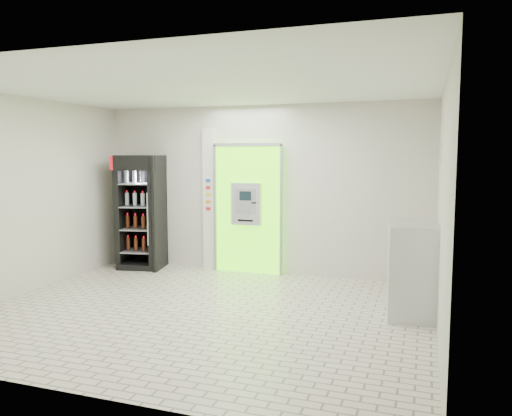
% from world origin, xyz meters
% --- Properties ---
extents(ground, '(6.00, 6.00, 0.00)m').
position_xyz_m(ground, '(0.00, 0.00, 0.00)').
color(ground, beige).
rests_on(ground, ground).
extents(room_shell, '(6.00, 6.00, 6.00)m').
position_xyz_m(room_shell, '(0.00, 0.00, 1.84)').
color(room_shell, beige).
rests_on(room_shell, ground).
extents(atm_assembly, '(1.30, 0.24, 2.33)m').
position_xyz_m(atm_assembly, '(-0.20, 2.41, 1.17)').
color(atm_assembly, '#59E90B').
rests_on(atm_assembly, ground).
extents(pillar, '(0.22, 0.11, 2.60)m').
position_xyz_m(pillar, '(-0.98, 2.45, 1.30)').
color(pillar, silver).
rests_on(pillar, ground).
extents(beverage_cooler, '(0.91, 0.87, 2.11)m').
position_xyz_m(beverage_cooler, '(-2.22, 2.15, 1.01)').
color(beverage_cooler, black).
rests_on(beverage_cooler, ground).
extents(steel_cabinet, '(0.70, 0.97, 1.23)m').
position_xyz_m(steel_cabinet, '(2.68, 0.77, 0.61)').
color(steel_cabinet, '#B7B9BF').
rests_on(steel_cabinet, ground).
extents(exit_sign, '(0.02, 0.22, 0.26)m').
position_xyz_m(exit_sign, '(2.99, 1.40, 2.12)').
color(exit_sign, white).
rests_on(exit_sign, room_shell).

